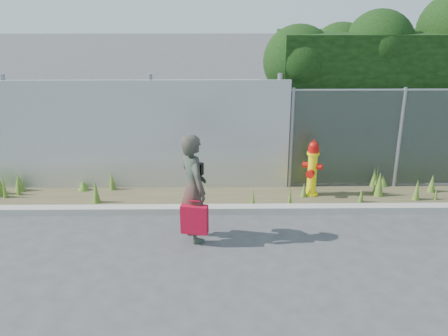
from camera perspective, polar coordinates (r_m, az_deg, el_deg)
name	(u,v)px	position (r m, az deg, el deg)	size (l,w,h in m)	color
ground	(246,264)	(7.50, 2.48, -10.87)	(80.00, 80.00, 0.00)	#3E3E41
curb	(240,209)	(9.06, 1.87, -4.73)	(16.00, 0.22, 0.12)	#A29E92
weed_strip	(183,191)	(9.69, -4.76, -2.64)	(16.00, 1.33, 0.54)	#4C442B
corrugated_fence	(73,136)	(10.23, -16.89, 3.53)	(8.50, 0.21, 2.30)	#B3B6BA
hedge	(447,81)	(11.68, 24.16, 9.02)	(7.68, 1.93, 3.79)	black
fire_hydrant	(312,169)	(9.75, 10.07, -0.13)	(0.38, 0.34, 1.13)	yellow
woman	(193,188)	(7.84, -3.52, -2.32)	(0.64, 0.42, 1.75)	#0D5841
red_tote_bag	(194,219)	(7.82, -3.40, -5.86)	(0.42, 0.15, 0.55)	#A10925
black_shoulder_bag	(195,168)	(7.92, -3.34, -0.06)	(0.26, 0.11, 0.19)	black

